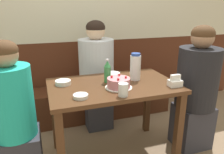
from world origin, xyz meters
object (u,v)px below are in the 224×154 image
(person_pale_blue_shirt, at_px, (196,89))
(person_grey_tee, at_px, (15,122))
(soju_bottle, at_px, (107,71))
(bowl_side_dish, at_px, (63,82))
(glass_water_tall, at_px, (123,90))
(bench_seat, at_px, (93,102))
(bowl_rice_small, at_px, (81,96))
(person_teal_shirt, at_px, (97,75))
(water_pitcher, at_px, (135,67))
(birthday_cake, at_px, (119,83))
(bowl_soup_white, at_px, (113,75))
(napkin_holder, at_px, (175,82))

(person_pale_blue_shirt, xyz_separation_m, person_grey_tee, (-1.64, 0.01, -0.07))
(soju_bottle, bearing_deg, bowl_side_dish, 171.50)
(bowl_side_dish, distance_m, glass_water_tall, 0.58)
(bench_seat, xyz_separation_m, person_grey_tee, (-0.82, -0.92, 0.35))
(soju_bottle, height_order, bowl_side_dish, soju_bottle)
(glass_water_tall, distance_m, person_grey_tee, 0.86)
(bowl_rice_small, bearing_deg, person_teal_shirt, 67.79)
(water_pitcher, bearing_deg, person_grey_tee, -172.21)
(birthday_cake, distance_m, bowl_side_dish, 0.49)
(bowl_soup_white, height_order, person_pale_blue_shirt, person_pale_blue_shirt)
(bench_seat, relative_size, soju_bottle, 9.64)
(birthday_cake, bearing_deg, person_teal_shirt, 90.72)
(person_teal_shirt, bearing_deg, water_pitcher, 22.53)
(bowl_soup_white, bearing_deg, water_pitcher, -40.27)
(napkin_holder, distance_m, bowl_soup_white, 0.59)
(bowl_soup_white, xyz_separation_m, person_teal_shirt, (-0.06, 0.41, -0.13))
(napkin_holder, distance_m, person_pale_blue_shirt, 0.39)
(soju_bottle, distance_m, bowl_soup_white, 0.18)
(birthday_cake, bearing_deg, bowl_side_dish, 152.18)
(person_teal_shirt, xyz_separation_m, person_pale_blue_shirt, (0.82, -0.71, -0.01))
(soju_bottle, relative_size, person_pale_blue_shirt, 0.17)
(bowl_soup_white, distance_m, glass_water_tall, 0.48)
(bench_seat, bearing_deg, person_teal_shirt, -88.41)
(glass_water_tall, bearing_deg, bench_seat, 89.37)
(bench_seat, bearing_deg, bowl_rice_small, -107.59)
(soju_bottle, xyz_separation_m, glass_water_tall, (0.02, -0.35, -0.05))
(water_pitcher, height_order, person_grey_tee, person_grey_tee)
(bowl_side_dish, xyz_separation_m, glass_water_tall, (0.41, -0.41, 0.03))
(person_grey_tee, bearing_deg, glass_water_tall, -12.98)
(glass_water_tall, bearing_deg, bowl_rice_small, 168.62)
(bench_seat, relative_size, person_teal_shirt, 1.63)
(bench_seat, bearing_deg, glass_water_tall, -90.63)
(birthday_cake, height_order, bowl_side_dish, birthday_cake)
(bowl_soup_white, relative_size, person_pale_blue_shirt, 0.11)
(bench_seat, distance_m, birthday_cake, 1.09)
(glass_water_tall, bearing_deg, person_grey_tee, 167.02)
(bench_seat, distance_m, bowl_rice_small, 1.22)
(napkin_holder, relative_size, bowl_rice_small, 0.97)
(bench_seat, height_order, soju_bottle, soju_bottle)
(soju_bottle, height_order, person_teal_shirt, person_teal_shirt)
(bowl_soup_white, distance_m, bowl_side_dish, 0.49)
(napkin_holder, bearing_deg, bowl_soup_white, 135.01)
(bowl_rice_small, xyz_separation_m, glass_water_tall, (0.32, -0.06, 0.04))
(glass_water_tall, distance_m, person_pale_blue_shirt, 0.87)
(water_pitcher, bearing_deg, bowl_side_dish, 173.55)
(bench_seat, bearing_deg, napkin_holder, -65.14)
(bench_seat, height_order, birthday_cake, birthday_cake)
(water_pitcher, bearing_deg, bench_seat, 106.99)
(bowl_soup_white, distance_m, bowl_rice_small, 0.57)
(soju_bottle, relative_size, bowl_side_dish, 1.55)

